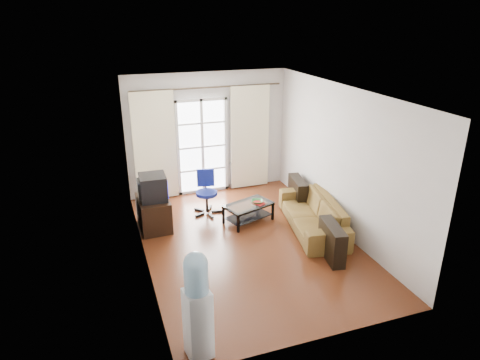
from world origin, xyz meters
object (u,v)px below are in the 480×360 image
object	(u,v)px
crt_tv	(152,188)
water_cooler	(197,304)
sofa	(313,214)
tv_stand	(154,213)
task_chair	(207,201)
coffee_table	(248,210)

from	to	relation	value
crt_tv	water_cooler	xyz separation A→B (m)	(0.01, -3.44, -0.10)
sofa	tv_stand	xyz separation A→B (m)	(-2.84, 1.02, -0.00)
sofa	water_cooler	xyz separation A→B (m)	(-2.83, -2.45, 0.43)
sofa	task_chair	size ratio (longest dim) A/B	2.46
tv_stand	crt_tv	bearing A→B (deg)	-91.85
crt_tv	task_chair	size ratio (longest dim) A/B	0.60
water_cooler	task_chair	bearing A→B (deg)	65.34
task_chair	water_cooler	xyz separation A→B (m)	(-1.11, -3.78, 0.47)
coffee_table	water_cooler	size ratio (longest dim) A/B	0.74
water_cooler	crt_tv	bearing A→B (deg)	81.89
sofa	coffee_table	xyz separation A→B (m)	(-1.05, 0.67, -0.06)
tv_stand	crt_tv	distance (m)	0.54
tv_stand	task_chair	bearing A→B (deg)	13.56
sofa	task_chair	distance (m)	2.17
tv_stand	crt_tv	xyz separation A→B (m)	(0.00, -0.03, 0.54)
sofa	task_chair	xyz separation A→B (m)	(-1.72, 1.33, -0.04)
tv_stand	water_cooler	distance (m)	3.50
crt_tv	task_chair	xyz separation A→B (m)	(1.12, 0.34, -0.58)
coffee_table	tv_stand	xyz separation A→B (m)	(-1.79, 0.35, 0.06)
task_chair	tv_stand	bearing A→B (deg)	-153.33
coffee_table	tv_stand	distance (m)	1.82
task_chair	water_cooler	distance (m)	3.97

